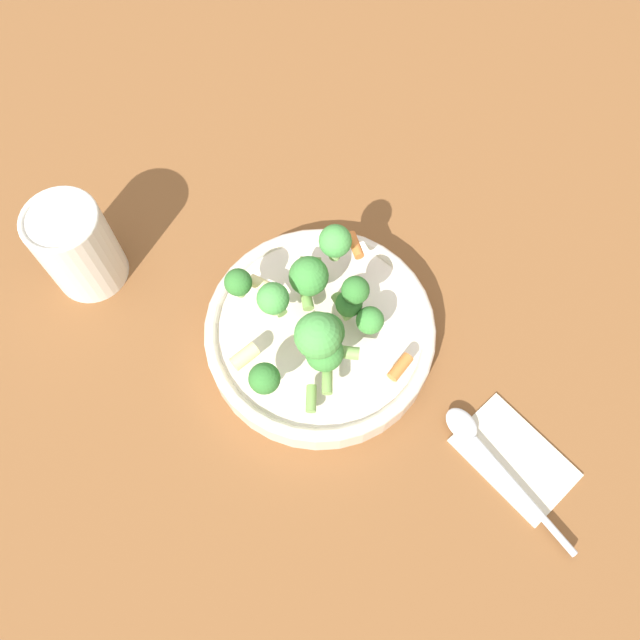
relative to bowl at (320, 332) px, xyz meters
The scene contains 6 objects.
ground_plane 0.02m from the bowl, ahead, with size 3.00×3.00×0.00m, color brown.
bowl is the anchor object (origin of this frame).
pasta_salad 0.06m from the bowl, 66.50° to the right, with size 0.17×0.18×0.09m.
cup 0.27m from the bowl, 139.85° to the right, with size 0.08×0.08×0.11m.
napkin 0.23m from the bowl, 24.83° to the left, with size 0.12×0.09×0.01m.
spoon 0.20m from the bowl, 20.96° to the left, with size 0.17×0.03×0.01m.
Camera 1 is at (0.22, -0.14, 0.61)m, focal length 35.00 mm.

